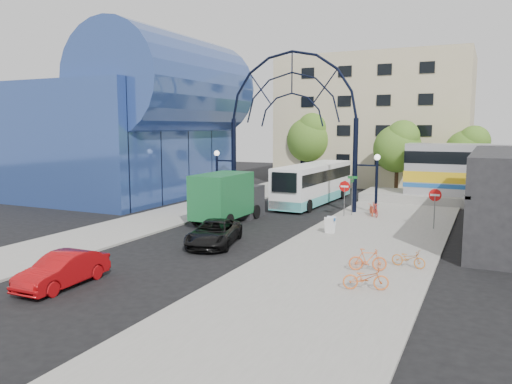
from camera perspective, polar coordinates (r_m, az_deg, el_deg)
The scene contains 22 objects.
ground at distance 26.81m, azimuth -7.00°, elevation -6.32°, with size 120.00×120.00×0.00m, color black.
sidewalk_east at distance 27.40m, azimuth 12.07°, elevation -6.00°, with size 8.00×56.00×0.12m, color gray.
plaza_west at distance 35.23m, azimuth -10.76°, elevation -2.98°, with size 5.00×50.00×0.12m, color gray.
gateway_arch at distance 38.67m, azimuth 4.11°, elevation 10.69°, with size 13.64×0.44×12.10m.
stop_sign at distance 35.47m, azimuth 10.08°, elevation 0.27°, with size 0.80×0.07×2.50m.
do_not_enter_sign at distance 32.42m, azimuth 19.77°, elevation -0.76°, with size 0.76×0.07×2.48m.
street_name_sign at distance 35.93m, azimuth 10.96°, elevation 0.56°, with size 0.70×0.70×2.80m.
sandwich_board at distance 29.72m, azimuth 8.46°, elevation -3.52°, with size 0.55×0.61×0.99m.
transit_hall at distance 47.16m, azimuth -13.23°, elevation 7.66°, with size 16.50×18.00×14.50m.
apartment_block at distance 58.21m, azimuth 13.51°, elevation 7.87°, with size 20.00×12.10×14.00m.
tree_north_a at distance 48.59m, azimuth 16.00°, elevation 5.09°, with size 4.48×4.48×7.00m.
tree_north_b at distance 54.91m, azimuth 6.31°, elevation 6.26°, with size 5.12×5.12×8.00m.
tree_north_c at distance 50.00m, azimuth 23.18°, elevation 4.46°, with size 4.16×4.16×6.50m.
city_bus at distance 41.82m, azimuth 6.63°, elevation 1.03°, with size 3.22×12.09×3.29m.
green_truck at distance 33.48m, azimuth -3.18°, elevation -0.62°, with size 2.60×6.62×3.33m.
black_suv at distance 27.10m, azimuth -4.81°, elevation -4.67°, with size 2.25×4.87×1.35m, color black.
red_sedan at distance 21.62m, azimuth -21.23°, elevation -8.29°, with size 1.43×4.10×1.35m, color #A2090D.
bike_near_a at distance 36.38m, azimuth 13.07°, elevation -1.90°, with size 0.59×1.70×0.90m, color #DF502C.
bike_near_b at distance 35.95m, azimuth 13.37°, elevation -1.96°, with size 0.45×1.61×0.97m, color red.
bike_far_a at distance 23.48m, azimuth 17.03°, elevation -7.26°, with size 0.54×1.53×0.81m, color orange.
bike_far_b at distance 22.44m, azimuth 12.65°, elevation -7.55°, with size 0.46×1.64×0.99m, color orange.
bike_far_c at distance 19.90m, azimuth 12.43°, elevation -9.59°, with size 0.61×1.76×0.92m, color orange.
Camera 1 is at (13.95, -21.99, 6.35)m, focal length 35.00 mm.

